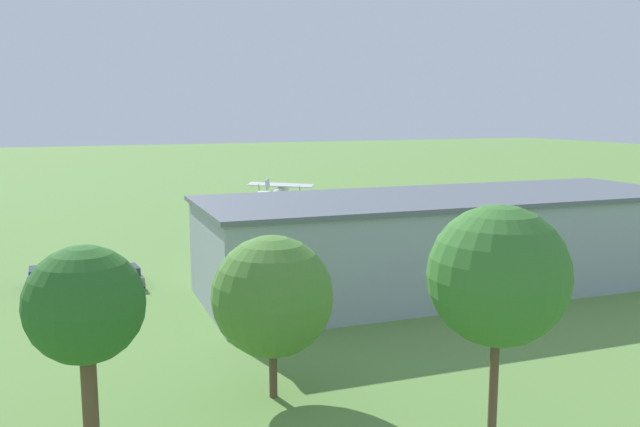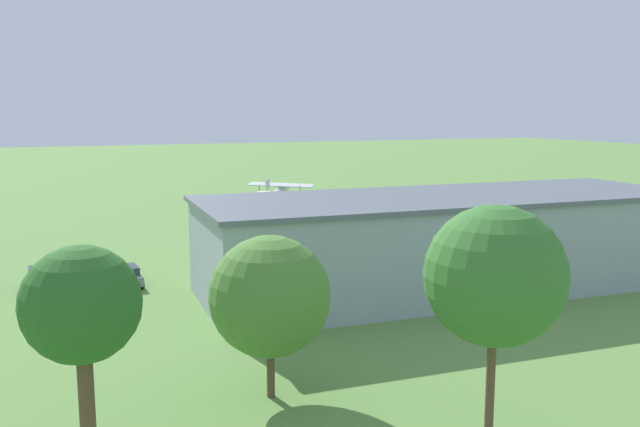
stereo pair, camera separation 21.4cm
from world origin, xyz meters
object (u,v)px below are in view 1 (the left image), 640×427
(person_beside_truck, at_px, (208,251))
(tree_at_field_edge, at_px, (272,296))
(hangar, at_px, (449,241))
(car_blue, at_px, (40,278))
(tree_behind_hangar_left, at_px, (498,276))
(biplane, at_px, (277,194))
(car_grey, at_px, (129,276))
(tree_behind_hangar_right, at_px, (85,307))
(person_near_hangar_door, at_px, (518,235))

(person_beside_truck, height_order, tree_at_field_edge, tree_at_field_edge)
(hangar, bearing_deg, car_blue, -21.94)
(person_beside_truck, xyz_separation_m, tree_behind_hangar_left, (-2.44, 40.69, 6.77))
(person_beside_truck, bearing_deg, tree_at_field_edge, 82.65)
(car_blue, bearing_deg, hangar, 158.06)
(biplane, distance_m, tree_behind_hangar_left, 62.06)
(car_grey, xyz_separation_m, tree_behind_hangar_left, (-10.60, 33.77, 6.81))
(tree_behind_hangar_right, xyz_separation_m, tree_behind_hangar_left, (-15.38, 5.35, 0.98))
(tree_behind_hangar_left, bearing_deg, person_near_hangar_door, -130.21)
(biplane, height_order, person_near_hangar_door, biplane)
(biplane, bearing_deg, tree_at_field_edge, 70.82)
(person_near_hangar_door, relative_size, tree_behind_hangar_left, 0.15)
(biplane, relative_size, person_near_hangar_door, 5.01)
(tree_behind_hangar_right, height_order, tree_behind_hangar_left, tree_behind_hangar_left)
(tree_behind_hangar_right, bearing_deg, car_blue, -86.43)
(person_near_hangar_door, bearing_deg, tree_behind_hangar_left, 49.79)
(car_grey, height_order, tree_behind_hangar_right, tree_behind_hangar_right)
(car_grey, bearing_deg, biplane, -129.27)
(tree_at_field_edge, bearing_deg, biplane, -109.18)
(biplane, height_order, car_blue, biplane)
(car_blue, bearing_deg, tree_at_field_edge, 111.78)
(person_beside_truck, distance_m, person_near_hangar_door, 33.58)
(person_beside_truck, relative_size, person_near_hangar_door, 1.10)
(hangar, xyz_separation_m, person_beside_truck, (15.75, -17.16, -2.90))
(car_blue, xyz_separation_m, tree_at_field_edge, (-10.75, 26.92, 4.34))
(tree_at_field_edge, bearing_deg, tree_behind_hangar_left, 126.16)
(car_blue, bearing_deg, tree_behind_hangar_right, 93.57)
(person_near_hangar_door, xyz_separation_m, tree_behind_hangar_right, (46.27, 31.19, 5.88))
(tree_behind_hangar_right, bearing_deg, tree_behind_hangar_left, 160.83)
(biplane, xyz_separation_m, tree_at_field_edge, (18.06, 51.90, 1.77))
(hangar, height_order, tree_behind_hangar_right, tree_behind_hangar_right)
(person_near_hangar_door, relative_size, tree_behind_hangar_right, 0.18)
(tree_behind_hangar_left, bearing_deg, car_grey, -72.57)
(biplane, xyz_separation_m, tree_behind_hangar_left, (11.52, 60.84, 4.24))
(car_grey, xyz_separation_m, person_near_hangar_door, (-41.49, -2.76, -0.05))
(biplane, distance_m, tree_at_field_edge, 54.98)
(person_near_hangar_door, relative_size, tree_at_field_edge, 0.20)
(biplane, relative_size, car_grey, 1.92)
(biplane, relative_size, tree_behind_hangar_right, 0.89)
(car_blue, bearing_deg, biplane, -139.07)
(car_grey, bearing_deg, tree_at_field_edge, 99.31)
(hangar, height_order, tree_at_field_edge, tree_at_field_edge)
(tree_at_field_edge, bearing_deg, person_near_hangar_door, -143.59)
(car_grey, relative_size, tree_at_field_edge, 0.52)
(biplane, xyz_separation_m, car_blue, (28.81, 24.98, -2.57))
(person_near_hangar_door, distance_m, tree_behind_hangar_right, 56.11)
(car_grey, relative_size, person_beside_truck, 2.38)
(person_near_hangar_door, xyz_separation_m, tree_at_field_edge, (37.42, 27.60, 4.39))
(person_beside_truck, xyz_separation_m, tree_at_field_edge, (4.10, 31.75, 4.30))
(hangar, bearing_deg, person_near_hangar_door, -143.49)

